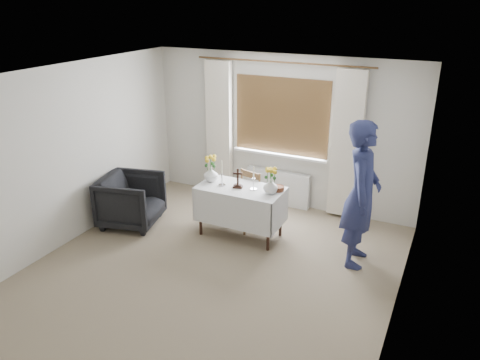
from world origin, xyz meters
name	(u,v)px	position (x,y,z in m)	size (l,w,h in m)	color
ground	(208,274)	(0.00, 0.00, 0.00)	(5.00, 5.00, 0.00)	gray
altar_table	(240,212)	(-0.09, 1.14, 0.38)	(1.24, 0.64, 0.76)	silver
wooden_chair	(243,201)	(-0.16, 1.38, 0.44)	(0.40, 0.40, 0.88)	brown
armchair	(131,200)	(-1.77, 0.74, 0.40)	(0.85, 0.87, 0.79)	black
person	(361,194)	(1.61, 1.15, 0.97)	(0.71, 0.47, 1.94)	navy
radiator	(278,187)	(0.00, 2.42, 0.30)	(1.10, 0.10, 0.60)	silver
wooden_cross	(238,178)	(-0.13, 1.13, 0.91)	(0.13, 0.10, 0.29)	black
candlestick_left	(222,173)	(-0.37, 1.10, 0.95)	(0.11, 0.11, 0.38)	silver
candlestick_right	(254,178)	(0.11, 1.16, 0.94)	(0.10, 0.10, 0.35)	silver
flower_vase_left	(211,174)	(-0.60, 1.18, 0.87)	(0.21, 0.21, 0.22)	silver
flower_vase_right	(270,186)	(0.37, 1.14, 0.87)	(0.20, 0.20, 0.21)	silver
wicker_basket	(278,188)	(0.43, 1.28, 0.79)	(0.17, 0.17, 0.07)	brown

